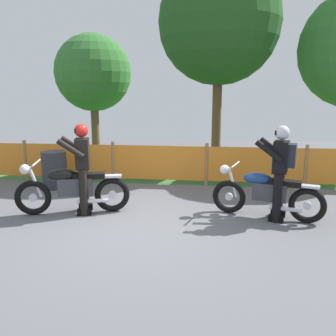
% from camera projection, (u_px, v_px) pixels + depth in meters
% --- Properties ---
extents(ground, '(24.00, 24.00, 0.02)m').
position_uv_depth(ground, '(134.00, 227.00, 6.07)').
color(ground, '#5B5B60').
extents(grass_verge, '(24.00, 5.89, 0.01)m').
position_uv_depth(grass_verge, '(172.00, 162.00, 11.79)').
color(grass_verge, '#386B2D').
rests_on(grass_verge, ground).
extents(barrier_fence, '(11.76, 0.08, 1.05)m').
position_uv_depth(barrier_fence, '(159.00, 163.00, 8.83)').
color(barrier_fence, '#997547').
rests_on(barrier_fence, ground).
extents(tree_leftmost, '(2.62, 2.62, 4.23)m').
position_uv_depth(tree_leftmost, '(93.00, 73.00, 12.25)').
color(tree_leftmost, brown).
rests_on(tree_leftmost, ground).
extents(tree_near_left, '(3.55, 3.55, 6.01)m').
position_uv_depth(tree_near_left, '(219.00, 23.00, 10.30)').
color(tree_near_left, brown).
rests_on(tree_near_left, ground).
extents(motorcycle_lead, '(1.97, 0.80, 0.96)m').
position_uv_depth(motorcycle_lead, '(266.00, 193.00, 6.43)').
color(motorcycle_lead, black).
rests_on(motorcycle_lead, ground).
extents(motorcycle_trailing, '(2.08, 0.80, 1.00)m').
position_uv_depth(motorcycle_trailing, '(72.00, 188.00, 6.67)').
color(motorcycle_trailing, black).
rests_on(motorcycle_trailing, ground).
extents(rider_lead, '(0.76, 0.66, 1.69)m').
position_uv_depth(rider_lead, '(281.00, 168.00, 6.25)').
color(rider_lead, black).
rests_on(rider_lead, ground).
extents(rider_trailing, '(0.66, 0.65, 1.69)m').
position_uv_depth(rider_trailing, '(82.00, 165.00, 6.61)').
color(rider_trailing, black).
rests_on(rider_trailing, ground).
extents(spare_drum, '(0.58, 0.58, 0.88)m').
position_uv_depth(spare_drum, '(55.00, 170.00, 8.52)').
color(spare_drum, '#2D2D33').
rests_on(spare_drum, ground).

